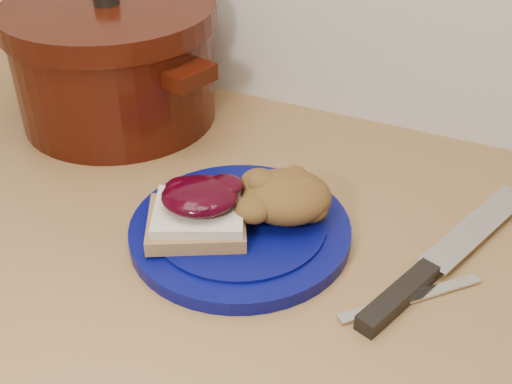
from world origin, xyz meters
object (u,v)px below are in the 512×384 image
at_px(plate, 240,230).
at_px(butter_knife, 411,298).
at_px(dutch_oven, 115,62).
at_px(chef_knife, 422,276).
at_px(pepper_grinder, 81,46).

height_order(plate, butter_knife, plate).
relative_size(plate, butter_knife, 1.54).
relative_size(plate, dutch_oven, 0.68).
bearing_deg(chef_knife, pepper_grinder, 88.61).
relative_size(plate, pepper_grinder, 1.75).
height_order(plate, dutch_oven, dutch_oven).
xyz_separation_m(butter_knife, dutch_oven, (-0.48, 0.20, 0.08)).
height_order(plate, pepper_grinder, pepper_grinder).
distance_m(chef_knife, pepper_grinder, 0.62).
xyz_separation_m(chef_knife, butter_knife, (-0.00, -0.03, -0.01)).
xyz_separation_m(plate, pepper_grinder, (-0.38, 0.23, 0.06)).
distance_m(plate, dutch_oven, 0.34).
height_order(chef_knife, pepper_grinder, pepper_grinder).
xyz_separation_m(butter_knife, pepper_grinder, (-0.58, 0.25, 0.07)).
height_order(chef_knife, dutch_oven, dutch_oven).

